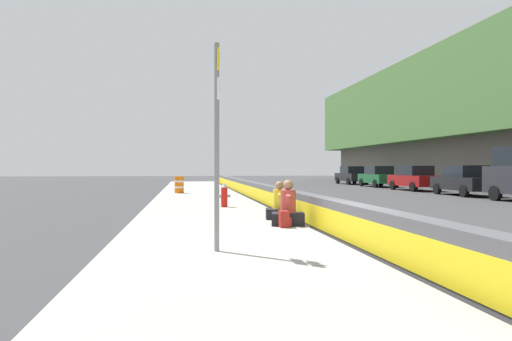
% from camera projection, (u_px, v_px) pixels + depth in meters
% --- Properties ---
extents(ground_plane, '(160.00, 160.00, 0.00)m').
position_uv_depth(ground_plane, '(354.00, 245.00, 9.54)').
color(ground_plane, '#353538').
rests_on(ground_plane, ground).
extents(sidewalk_strip, '(80.00, 4.40, 0.14)m').
position_uv_depth(sidewalk_strip, '(224.00, 245.00, 9.14)').
color(sidewalk_strip, gray).
rests_on(sidewalk_strip, ground_plane).
extents(jersey_barrier, '(76.00, 0.45, 0.85)m').
position_uv_depth(jersey_barrier, '(354.00, 225.00, 9.54)').
color(jersey_barrier, '#47474C').
rests_on(jersey_barrier, ground_plane).
extents(route_sign_post, '(0.44, 0.09, 3.60)m').
position_uv_depth(route_sign_post, '(217.00, 132.00, 8.08)').
color(route_sign_post, gray).
rests_on(route_sign_post, sidewalk_strip).
extents(fire_hydrant, '(0.26, 0.46, 0.88)m').
position_uv_depth(fire_hydrant, '(224.00, 195.00, 17.18)').
color(fire_hydrant, red).
rests_on(fire_hydrant, sidewalk_strip).
extents(seated_person_foreground, '(0.85, 0.94, 1.14)m').
position_uv_depth(seated_person_foreground, '(288.00, 211.00, 11.77)').
color(seated_person_foreground, black).
rests_on(seated_person_foreground, sidewalk_strip).
extents(seated_person_middle, '(0.75, 0.84, 1.07)m').
position_uv_depth(seated_person_middle, '(280.00, 207.00, 13.19)').
color(seated_person_middle, black).
rests_on(seated_person_middle, sidewalk_strip).
extents(backpack, '(0.32, 0.28, 0.40)m').
position_uv_depth(backpack, '(284.00, 219.00, 11.32)').
color(backpack, maroon).
rests_on(backpack, sidewalk_strip).
extents(construction_barrel, '(0.54, 0.54, 0.95)m').
position_uv_depth(construction_barrel, '(179.00, 185.00, 26.46)').
color(construction_barrel, orange).
rests_on(construction_barrel, sidewalk_strip).
extents(parked_car_fourth, '(4.56, 2.08, 1.71)m').
position_uv_depth(parked_car_fourth, '(465.00, 180.00, 26.41)').
color(parked_car_fourth, black).
rests_on(parked_car_fourth, ground_plane).
extents(parked_car_midline, '(4.54, 2.04, 1.71)m').
position_uv_depth(parked_car_midline, '(414.00, 178.00, 32.15)').
color(parked_car_midline, maroon).
rests_on(parked_car_midline, ground_plane).
extents(parked_car_far, '(4.51, 1.97, 1.71)m').
position_uv_depth(parked_car_far, '(378.00, 176.00, 38.28)').
color(parked_car_far, '#145128').
rests_on(parked_car_far, ground_plane).
extents(parked_car_farther, '(4.54, 2.03, 1.71)m').
position_uv_depth(parked_car_farther, '(352.00, 175.00, 44.46)').
color(parked_car_farther, black).
rests_on(parked_car_farther, ground_plane).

